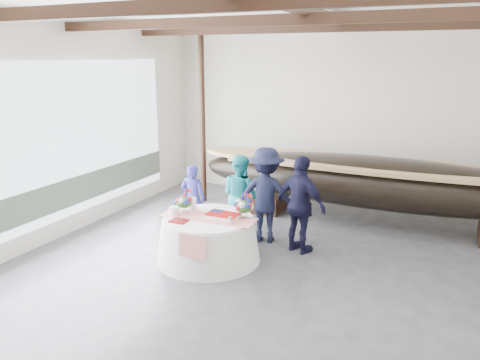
% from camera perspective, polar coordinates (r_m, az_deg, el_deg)
% --- Properties ---
extents(floor, '(10.00, 12.00, 0.01)m').
position_cam_1_polar(floor, '(7.32, 3.11, -15.47)').
color(floor, '#3D3D42').
rests_on(floor, ground).
extents(wall_back, '(10.00, 0.02, 4.50)m').
position_cam_1_polar(wall_back, '(12.19, 13.93, 7.67)').
color(wall_back, silver).
rests_on(wall_back, ground).
extents(wall_left, '(0.02, 12.00, 4.50)m').
position_cam_1_polar(wall_left, '(9.49, -26.05, 4.62)').
color(wall_left, silver).
rests_on(wall_left, ground).
extents(pavilion_structure, '(9.80, 11.76, 4.50)m').
position_cam_1_polar(pavilion_structure, '(7.04, 6.02, 17.31)').
color(pavilion_structure, black).
rests_on(pavilion_structure, ground).
extents(open_bay, '(0.03, 7.00, 3.20)m').
position_cam_1_polar(open_bay, '(10.17, -21.28, 3.29)').
color(open_bay, silver).
rests_on(open_bay, ground).
extents(longboat_display, '(8.37, 1.67, 1.57)m').
position_cam_1_polar(longboat_display, '(10.72, 16.14, -0.24)').
color(longboat_display, black).
rests_on(longboat_display, ground).
extents(banquet_table, '(1.94, 1.94, 0.83)m').
position_cam_1_polar(banquet_table, '(8.77, -3.88, -7.12)').
color(banquet_table, white).
rests_on(banquet_table, ground).
extents(tabletop_items, '(1.81, 0.97, 0.40)m').
position_cam_1_polar(tabletop_items, '(8.69, -3.59, -3.36)').
color(tabletop_items, red).
rests_on(tabletop_items, banquet_table).
extents(guest_woman_blue, '(0.58, 0.42, 1.48)m').
position_cam_1_polar(guest_woman_blue, '(10.08, -5.74, -2.21)').
color(guest_woman_blue, navy).
rests_on(guest_woman_blue, ground).
extents(guest_woman_teal, '(1.03, 0.93, 1.74)m').
position_cam_1_polar(guest_woman_teal, '(9.79, 0.04, -1.86)').
color(guest_woman_teal, teal).
rests_on(guest_woman_teal, ground).
extents(guest_man_left, '(1.39, 0.99, 1.95)m').
position_cam_1_polar(guest_man_left, '(9.44, 3.17, -1.85)').
color(guest_man_left, black).
rests_on(guest_man_left, ground).
extents(guest_man_right, '(1.21, 0.85, 1.91)m').
position_cam_1_polar(guest_man_right, '(8.97, 7.45, -3.01)').
color(guest_man_right, black).
rests_on(guest_man_right, ground).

